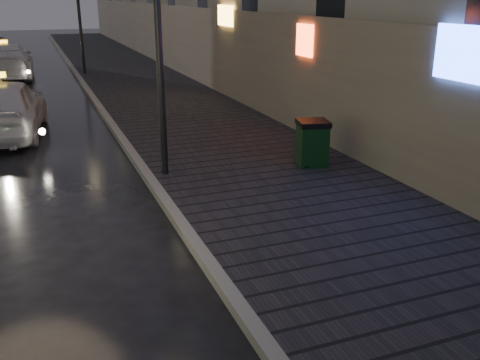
% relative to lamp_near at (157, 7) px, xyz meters
% --- Properties ---
extents(sidewalk, '(4.60, 58.00, 0.15)m').
position_rel_lamp_near_xyz_m(sidewalk, '(2.05, 15.00, -3.41)').
color(sidewalk, black).
rests_on(sidewalk, ground).
extents(curb, '(0.20, 58.00, 0.15)m').
position_rel_lamp_near_xyz_m(curb, '(-0.35, 15.00, -3.41)').
color(curb, slate).
rests_on(curb, ground).
extents(lamp_near, '(0.36, 0.36, 5.28)m').
position_rel_lamp_near_xyz_m(lamp_near, '(0.00, 0.00, 0.00)').
color(lamp_near, black).
rests_on(lamp_near, sidewalk).
extents(trash_bin, '(0.78, 0.78, 1.00)m').
position_rel_lamp_near_xyz_m(trash_bin, '(3.15, -0.59, -2.83)').
color(trash_bin, black).
rests_on(trash_bin, sidewalk).
extents(taxi_near, '(2.45, 4.93, 1.61)m').
position_rel_lamp_near_xyz_m(taxi_near, '(-3.19, 5.16, -2.68)').
color(taxi_near, silver).
rests_on(taxi_near, ground).
extents(taxi_mid, '(2.38, 5.57, 1.60)m').
position_rel_lamp_near_xyz_m(taxi_mid, '(-3.38, 16.61, -2.69)').
color(taxi_mid, silver).
rests_on(taxi_mid, ground).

